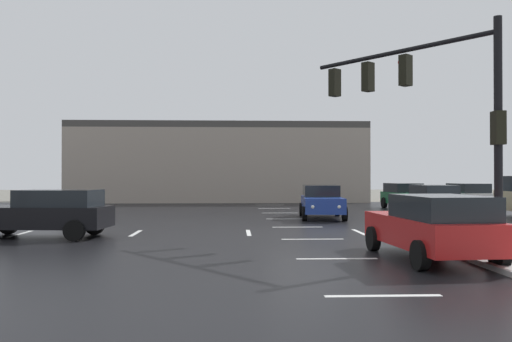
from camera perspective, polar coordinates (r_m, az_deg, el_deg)
The scene contains 12 objects.
ground_plane at distance 19.12m, azimuth 5.23°, elevation -6.70°, with size 120.00×120.00×0.00m, color slate.
road_asphalt at distance 19.12m, azimuth 5.23°, elevation -6.67°, with size 44.00×44.00×0.02m, color black.
snow_strip_curbside at distance 16.75m, azimuth 24.50°, elevation -6.95°, with size 4.00×1.60×0.06m, color white.
lane_markings at distance 17.98m, azimuth 9.65°, elevation -7.01°, with size 36.15×36.15×0.01m.
traffic_signal_mast at distance 16.66m, azimuth 18.05°, elevation 7.74°, with size 4.13×5.18×6.20m.
strip_building_background at distance 43.32m, azimuth -3.97°, elevation 0.84°, with size 22.94×8.00×6.19m.
sedan_green at distance 33.60m, azimuth 15.89°, elevation -2.56°, with size 2.25×4.62×1.58m.
sedan_red at distance 13.52m, azimuth 18.51°, elevation -5.61°, with size 2.27×4.63×1.58m.
sedan_black at distance 18.82m, azimuth -21.83°, elevation -4.16°, with size 4.66×2.35×1.58m.
sedan_white at distance 34.61m, azimuth 21.56°, elevation -2.48°, with size 2.14×4.59×1.58m.
sedan_blue at distance 25.71m, azimuth 7.09°, elevation -3.21°, with size 2.33×4.65×1.58m.
sedan_silver at distance 27.53m, azimuth 19.02°, elevation -3.00°, with size 2.07×4.56×1.58m.
Camera 1 is at (-2.53, -18.84, 2.06)m, focal length 37.05 mm.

